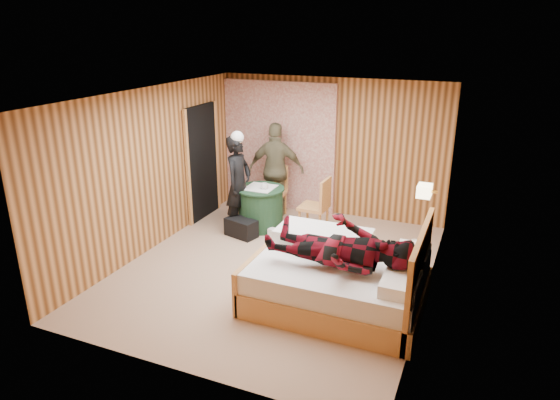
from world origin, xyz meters
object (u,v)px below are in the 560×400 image
at_px(chair_near, 319,203).
at_px(man_on_bed, 340,237).
at_px(bed, 341,279).
at_px(duffel_bag, 241,228).
at_px(nightstand, 411,269).
at_px(man_at_table, 276,170).
at_px(round_table, 261,207).
at_px(wall_lamp, 425,191).
at_px(chair_far, 275,187).
at_px(woman_standing, 239,184).

relative_size(chair_near, man_on_bed, 0.56).
distance_m(bed, duffel_bag, 2.54).
distance_m(nightstand, man_at_table, 3.37).
height_order(round_table, duffel_bag, round_table).
relative_size(wall_lamp, bed, 0.12).
bearing_deg(nightstand, man_at_table, 146.18).
distance_m(round_table, chair_near, 1.05).
height_order(wall_lamp, bed, wall_lamp).
relative_size(nightstand, chair_far, 0.62).
xyz_separation_m(chair_near, man_at_table, (-1.03, 0.61, 0.29)).
distance_m(round_table, chair_far, 0.68).
bearing_deg(wall_lamp, man_on_bed, -122.14).
height_order(round_table, man_on_bed, man_on_bed).
relative_size(duffel_bag, man_on_bed, 0.30).
bearing_deg(wall_lamp, nightstand, -98.57).
relative_size(round_table, man_on_bed, 0.47).
bearing_deg(man_on_bed, chair_far, 126.43).
bearing_deg(man_on_bed, man_at_table, 125.97).
height_order(chair_far, duffel_bag, chair_far).
bearing_deg(duffel_bag, chair_far, 99.33).
bearing_deg(nightstand, chair_near, 144.44).
bearing_deg(duffel_bag, nightstand, 2.50).
xyz_separation_m(chair_far, chair_near, (1.04, -0.58, 0.03)).
distance_m(chair_far, man_on_bed, 3.46).
bearing_deg(woman_standing, round_table, -51.26).
relative_size(bed, woman_standing, 1.29).
xyz_separation_m(wall_lamp, man_on_bed, (-0.77, -1.23, -0.29)).
relative_size(nightstand, woman_standing, 0.35).
distance_m(bed, woman_standing, 2.87).
distance_m(bed, chair_near, 2.19).
bearing_deg(round_table, woman_standing, -144.57).
distance_m(round_table, duffel_bag, 0.55).
distance_m(nightstand, chair_far, 3.31).
xyz_separation_m(bed, man_on_bed, (0.03, -0.23, 0.67)).
bearing_deg(chair_far, woman_standing, -114.64).
height_order(woman_standing, man_at_table, man_at_table).
height_order(round_table, chair_far, chair_far).
height_order(wall_lamp, chair_near, wall_lamp).
bearing_deg(woman_standing, chair_far, -15.31).
height_order(duffel_bag, man_on_bed, man_on_bed).
bearing_deg(round_table, man_at_table, 90.00).
xyz_separation_m(round_table, man_at_table, (0.00, 0.69, 0.49)).
bearing_deg(chair_near, round_table, -83.40).
relative_size(duffel_bag, woman_standing, 0.32).
relative_size(wall_lamp, round_table, 0.31).
bearing_deg(round_table, chair_far, 90.75).
xyz_separation_m(round_table, man_on_bed, (2.03, -2.10, 0.64)).
xyz_separation_m(woman_standing, man_at_table, (0.30, 0.91, 0.04)).
bearing_deg(wall_lamp, woman_standing, 168.16).
xyz_separation_m(wall_lamp, chair_near, (-1.77, 0.95, -0.73)).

